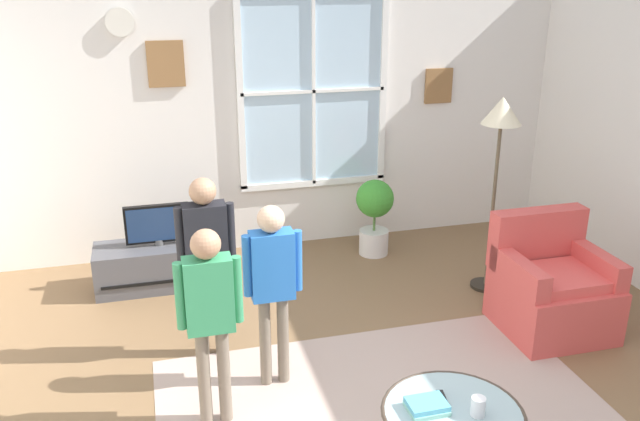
{
  "coord_description": "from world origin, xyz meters",
  "views": [
    {
      "loc": [
        -1.1,
        -3.0,
        2.6
      ],
      "look_at": [
        -0.04,
        0.97,
        1.09
      ],
      "focal_mm": 36.99,
      "sensor_mm": 36.0,
      "label": 1
    }
  ],
  "objects_px": {
    "person_green_shirt": "(210,306)",
    "television": "(157,224)",
    "book_stack": "(427,406)",
    "cup": "(478,406)",
    "potted_plant_by_window": "(375,211)",
    "armchair": "(551,288)",
    "person_black_shirt": "(206,248)",
    "coffee_table": "(453,416)",
    "tv_stand": "(161,265)",
    "floor_lamp": "(500,131)",
    "person_blue_shirt": "(272,276)",
    "remote_near_books": "(442,399)"
  },
  "relations": [
    {
      "from": "person_green_shirt",
      "to": "television",
      "type": "bearing_deg",
      "value": 97.04
    },
    {
      "from": "book_stack",
      "to": "cup",
      "type": "distance_m",
      "value": 0.26
    },
    {
      "from": "television",
      "to": "potted_plant_by_window",
      "type": "height_order",
      "value": "same"
    },
    {
      "from": "armchair",
      "to": "person_black_shirt",
      "type": "height_order",
      "value": "person_black_shirt"
    },
    {
      "from": "coffee_table",
      "to": "tv_stand",
      "type": "bearing_deg",
      "value": 117.19
    },
    {
      "from": "armchair",
      "to": "potted_plant_by_window",
      "type": "relative_size",
      "value": 1.17
    },
    {
      "from": "television",
      "to": "coffee_table",
      "type": "distance_m",
      "value": 3.1
    },
    {
      "from": "television",
      "to": "floor_lamp",
      "type": "bearing_deg",
      "value": -15.66
    },
    {
      "from": "potted_plant_by_window",
      "to": "tv_stand",
      "type": "bearing_deg",
      "value": -175.21
    },
    {
      "from": "book_stack",
      "to": "person_black_shirt",
      "type": "xyz_separation_m",
      "value": [
        -0.98,
        1.49,
        0.39
      ]
    },
    {
      "from": "cup",
      "to": "person_blue_shirt",
      "type": "distance_m",
      "value": 1.47
    },
    {
      "from": "coffee_table",
      "to": "remote_near_books",
      "type": "height_order",
      "value": "remote_near_books"
    },
    {
      "from": "cup",
      "to": "floor_lamp",
      "type": "distance_m",
      "value": 2.54
    },
    {
      "from": "tv_stand",
      "to": "person_green_shirt",
      "type": "bearing_deg",
      "value": -82.97
    },
    {
      "from": "book_stack",
      "to": "remote_near_books",
      "type": "bearing_deg",
      "value": 24.05
    },
    {
      "from": "tv_stand",
      "to": "potted_plant_by_window",
      "type": "bearing_deg",
      "value": 4.79
    },
    {
      "from": "armchair",
      "to": "potted_plant_by_window",
      "type": "bearing_deg",
      "value": 116.51
    },
    {
      "from": "person_black_shirt",
      "to": "remote_near_books",
      "type": "bearing_deg",
      "value": -52.82
    },
    {
      "from": "television",
      "to": "person_green_shirt",
      "type": "bearing_deg",
      "value": -82.96
    },
    {
      "from": "book_stack",
      "to": "television",
      "type": "bearing_deg",
      "value": 115.44
    },
    {
      "from": "potted_plant_by_window",
      "to": "floor_lamp",
      "type": "relative_size",
      "value": 0.45
    },
    {
      "from": "book_stack",
      "to": "person_green_shirt",
      "type": "relative_size",
      "value": 0.16
    },
    {
      "from": "cup",
      "to": "person_black_shirt",
      "type": "relative_size",
      "value": 0.08
    },
    {
      "from": "cup",
      "to": "floor_lamp",
      "type": "xyz_separation_m",
      "value": [
        1.18,
        2.05,
        0.93
      ]
    },
    {
      "from": "remote_near_books",
      "to": "armchair",
      "type": "bearing_deg",
      "value": 38.84
    },
    {
      "from": "remote_near_books",
      "to": "person_black_shirt",
      "type": "bearing_deg",
      "value": 127.18
    },
    {
      "from": "armchair",
      "to": "potted_plant_by_window",
      "type": "height_order",
      "value": "armchair"
    },
    {
      "from": "cup",
      "to": "floor_lamp",
      "type": "bearing_deg",
      "value": 59.97
    },
    {
      "from": "tv_stand",
      "to": "person_green_shirt",
      "type": "height_order",
      "value": "person_green_shirt"
    },
    {
      "from": "armchair",
      "to": "book_stack",
      "type": "bearing_deg",
      "value": -142.08
    },
    {
      "from": "person_black_shirt",
      "to": "potted_plant_by_window",
      "type": "xyz_separation_m",
      "value": [
        1.7,
        1.38,
        -0.39
      ]
    },
    {
      "from": "coffee_table",
      "to": "person_blue_shirt",
      "type": "relative_size",
      "value": 0.61
    },
    {
      "from": "cup",
      "to": "potted_plant_by_window",
      "type": "height_order",
      "value": "potted_plant_by_window"
    },
    {
      "from": "remote_near_books",
      "to": "floor_lamp",
      "type": "xyz_separation_m",
      "value": [
        1.31,
        1.89,
        0.97
      ]
    },
    {
      "from": "remote_near_books",
      "to": "person_blue_shirt",
      "type": "distance_m",
      "value": 1.28
    },
    {
      "from": "coffee_table",
      "to": "floor_lamp",
      "type": "xyz_separation_m",
      "value": [
        1.29,
        1.99,
        1.0
      ]
    },
    {
      "from": "cup",
      "to": "person_green_shirt",
      "type": "height_order",
      "value": "person_green_shirt"
    },
    {
      "from": "book_stack",
      "to": "potted_plant_by_window",
      "type": "distance_m",
      "value": 2.96
    },
    {
      "from": "remote_near_books",
      "to": "person_green_shirt",
      "type": "bearing_deg",
      "value": 149.54
    },
    {
      "from": "book_stack",
      "to": "person_black_shirt",
      "type": "distance_m",
      "value": 1.83
    },
    {
      "from": "remote_near_books",
      "to": "floor_lamp",
      "type": "bearing_deg",
      "value": 55.26
    },
    {
      "from": "armchair",
      "to": "book_stack",
      "type": "relative_size",
      "value": 4.2
    },
    {
      "from": "person_blue_shirt",
      "to": "coffee_table",
      "type": "bearing_deg",
      "value": -55.57
    },
    {
      "from": "potted_plant_by_window",
      "to": "floor_lamp",
      "type": "distance_m",
      "value": 1.51
    },
    {
      "from": "remote_near_books",
      "to": "potted_plant_by_window",
      "type": "xyz_separation_m",
      "value": [
        0.61,
        2.82,
        0.02
      ]
    },
    {
      "from": "television",
      "to": "person_black_shirt",
      "type": "distance_m",
      "value": 1.27
    },
    {
      "from": "television",
      "to": "person_blue_shirt",
      "type": "relative_size",
      "value": 0.43
    },
    {
      "from": "television",
      "to": "armchair",
      "type": "distance_m",
      "value": 3.22
    },
    {
      "from": "television",
      "to": "armchair",
      "type": "relative_size",
      "value": 0.62
    },
    {
      "from": "armchair",
      "to": "coffee_table",
      "type": "height_order",
      "value": "armchair"
    }
  ]
}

